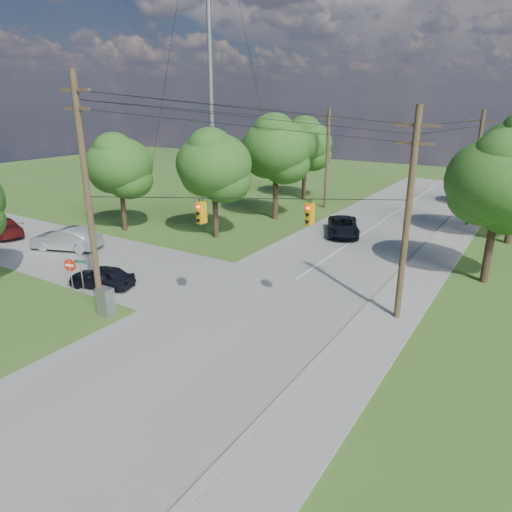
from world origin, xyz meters
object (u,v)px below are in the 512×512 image
Objects in this scene: car_cross_silver at (66,239)px; car_cross_dark at (102,277)px; pole_ne at (408,215)px; do_not_enter_sign at (70,269)px; pole_sw at (88,196)px; pole_north_w at (327,158)px; car_main_north at (343,226)px; control_cabinet at (106,302)px; car_cross_far at (2,227)px; pole_north_e at (475,168)px.

car_cross_dark is at bearing 46.85° from car_cross_silver.
car_cross_silver is (-8.09, 3.49, 0.18)m from car_cross_dark.
car_cross_silver is (-24.20, -1.81, -4.58)m from pole_ne.
pole_sw is at bearing -30.90° from do_not_enter_sign.
pole_sw is 5.54m from do_not_enter_sign.
car_main_north is (5.62, -8.89, -4.36)m from pole_north_w.
car_main_north is 21.31m from control_cabinet.
pole_north_w is 2.54× the size of car_cross_dark.
pole_sw is 8.03× the size of control_cabinet.
pole_ne reaches higher than control_cabinet.
pole_north_w is 29.34m from do_not_enter_sign.
pole_north_w is 1.88× the size of car_main_north.
control_cabinet is (0.53, -0.08, -5.48)m from pole_sw.
control_cabinet is at bearing -127.26° from car_main_north.
do_not_enter_sign reaches higher than car_cross_dark.
car_cross_far is at bearing 164.28° from control_cabinet.
pole_sw reaches higher than pole_north_e.
pole_north_w is at bearing 156.24° from car_cross_far.
pole_north_w is (-13.90, 22.00, -0.34)m from pole_ne.
pole_north_e is 33.59m from do_not_enter_sign.
pole_north_w reaches higher than car_main_north.
pole_sw is at bearing -150.62° from pole_ne.
pole_sw is 5.36× the size of do_not_enter_sign.
pole_ne is 16.20m from car_main_north.
pole_north_e is 12.91m from car_main_north.
pole_ne is 7.03× the size of control_cabinet.
pole_north_w is at bearing 90.77° from pole_sw.
pole_north_w is at bearing 91.93° from control_cabinet.
pole_ne reaches higher than do_not_enter_sign.
pole_north_w is 30.56m from car_cross_far.
do_not_enter_sign reaches higher than car_cross_silver.
control_cabinet is at bearing -113.60° from pole_north_e.
pole_sw reaches higher than car_cross_far.
pole_north_e reaches higher than control_cabinet.
pole_sw is 32.55m from pole_north_e.
do_not_enter_sign is (-16.56, -7.02, -3.83)m from pole_ne.
car_cross_far is (-31.94, -2.29, -4.67)m from pole_ne.
car_main_north reaches higher than car_cross_dark.
pole_sw is 6.53m from car_cross_dark.
pole_north_w reaches higher than car_cross_far.
control_cabinet is (18.97, -5.39, -0.05)m from car_cross_far.
car_cross_far is 3.52× the size of control_cabinet.
pole_sw is at bearing 86.77° from car_cross_far.
car_cross_silver is at bearing -161.42° from car_main_north.
pole_ne reaches higher than car_cross_silver.
pole_north_w is at bearing 122.29° from pole_ne.
car_cross_dark is at bearing 138.64° from pole_sw.
pole_north_w is 6.69× the size of control_cabinet.
do_not_enter_sign is at bearing -157.04° from pole_ne.
car_cross_far is (-15.82, 3.01, 0.09)m from car_cross_dark.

